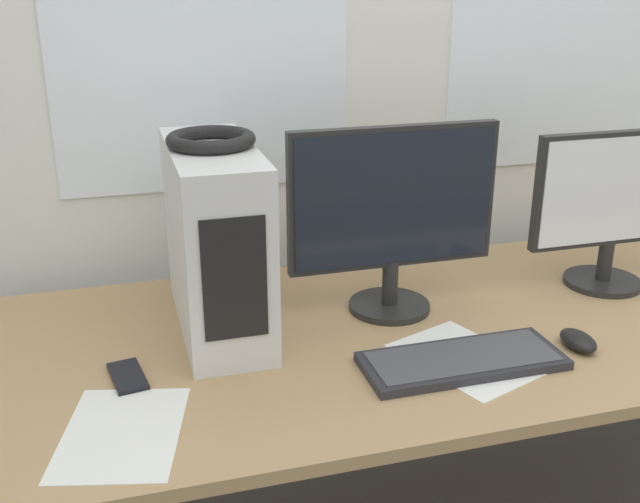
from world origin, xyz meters
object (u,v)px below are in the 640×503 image
object	(u,v)px
cell_phone	(128,376)
monitor_right_near	(614,203)
pc_tower	(216,240)
monitor_main	(393,212)
headphones	(211,139)
mouse	(578,340)
keyboard	(462,361)

from	to	relation	value
cell_phone	monitor_right_near	bearing A→B (deg)	-2.28
pc_tower	cell_phone	distance (m)	0.36
pc_tower	monitor_main	distance (m)	0.42
pc_tower	monitor_main	size ratio (longest dim) A/B	0.95
pc_tower	headphones	world-z (taller)	headphones
pc_tower	monitor_main	world-z (taller)	monitor_main
monitor_right_near	mouse	bearing A→B (deg)	-133.02
headphones	keyboard	bearing A→B (deg)	-35.87
monitor_main	monitor_right_near	distance (m)	0.60
keyboard	mouse	xyz separation A→B (m)	(0.28, 0.00, 0.01)
monitor_main	cell_phone	size ratio (longest dim) A/B	3.65
monitor_right_near	keyboard	distance (m)	0.66
monitor_main	monitor_right_near	xyz separation A→B (m)	(0.60, -0.01, -0.03)
headphones	mouse	xyz separation A→B (m)	(0.75, -0.33, -0.43)
keyboard	headphones	bearing A→B (deg)	144.13
keyboard	monitor_main	bearing A→B (deg)	98.92
monitor_main	mouse	size ratio (longest dim) A/B	4.81
headphones	cell_phone	size ratio (longest dim) A/B	1.39
pc_tower	monitor_main	bearing A→B (deg)	-3.99
pc_tower	mouse	xyz separation A→B (m)	(0.75, -0.33, -0.20)
monitor_right_near	mouse	distance (m)	0.45
keyboard	monitor_right_near	bearing A→B (deg)	27.84
cell_phone	keyboard	bearing A→B (deg)	-20.79
keyboard	mouse	distance (m)	0.28
monitor_main	mouse	bearing A→B (deg)	-42.64
pc_tower	cell_phone	xyz separation A→B (m)	(-0.22, -0.19, -0.21)
monitor_main	mouse	world-z (taller)	monitor_main
monitor_main	keyboard	bearing A→B (deg)	-81.08
headphones	keyboard	world-z (taller)	headphones
monitor_right_near	keyboard	xyz separation A→B (m)	(-0.55, -0.29, -0.22)
pc_tower	mouse	distance (m)	0.84
pc_tower	monitor_right_near	size ratio (longest dim) A/B	1.06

